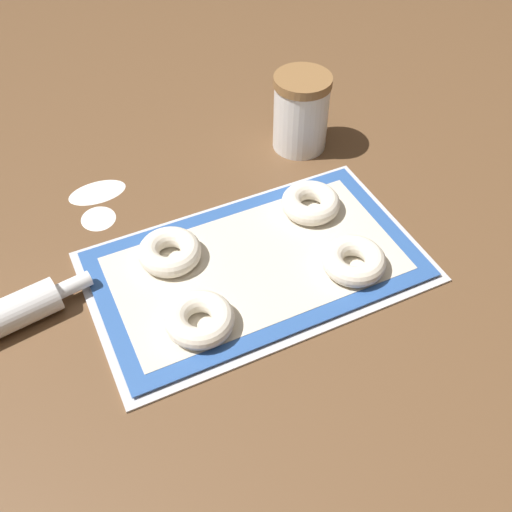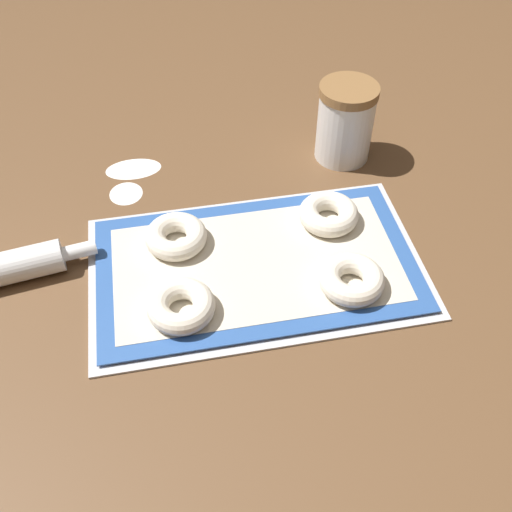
% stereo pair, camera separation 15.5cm
% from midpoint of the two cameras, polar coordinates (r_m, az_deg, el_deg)
% --- Properties ---
extents(ground_plane, '(2.80, 2.80, 0.00)m').
position_cam_midpoint_polar(ground_plane, '(0.90, 5.14, -2.32)').
color(ground_plane, brown).
extents(baking_tray, '(0.50, 0.30, 0.01)m').
position_cam_midpoint_polar(baking_tray, '(0.90, 4.89, -1.46)').
color(baking_tray, silver).
rests_on(baking_tray, ground_plane).
extents(baking_mat, '(0.48, 0.28, 0.00)m').
position_cam_midpoint_polar(baking_mat, '(0.90, 4.91, -1.23)').
color(baking_mat, '#2D569E').
rests_on(baking_mat, baking_tray).
extents(bagel_front_left, '(0.10, 0.10, 0.03)m').
position_cam_midpoint_polar(bagel_front_left, '(0.82, -1.86, -5.32)').
color(bagel_front_left, silver).
rests_on(bagel_front_left, baking_mat).
extents(bagel_front_right, '(0.10, 0.10, 0.03)m').
position_cam_midpoint_polar(bagel_front_right, '(0.88, 14.14, -2.67)').
color(bagel_front_right, silver).
rests_on(bagel_front_right, baking_mat).
extents(bagel_back_left, '(0.10, 0.10, 0.03)m').
position_cam_midpoint_polar(bagel_back_left, '(0.91, -2.89, 1.44)').
color(bagel_back_left, silver).
rests_on(bagel_back_left, baking_mat).
extents(bagel_back_right, '(0.10, 0.10, 0.03)m').
position_cam_midpoint_polar(bagel_back_right, '(0.96, 11.52, 3.54)').
color(bagel_back_right, silver).
rests_on(bagel_back_right, baking_mat).
extents(flour_canister, '(0.10, 0.10, 0.14)m').
position_cam_midpoint_polar(flour_canister, '(1.09, 12.64, 12.04)').
color(flour_canister, white).
rests_on(flour_canister, ground_plane).
extents(flour_patch_near, '(0.06, 0.06, 0.00)m').
position_cam_midpoint_polar(flour_patch_near, '(1.03, -8.16, 5.60)').
color(flour_patch_near, white).
rests_on(flour_patch_near, ground_plane).
extents(flour_patch_far, '(0.10, 0.06, 0.00)m').
position_cam_midpoint_polar(flour_patch_far, '(1.08, -7.64, 7.94)').
color(flour_patch_far, white).
rests_on(flour_patch_far, ground_plane).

